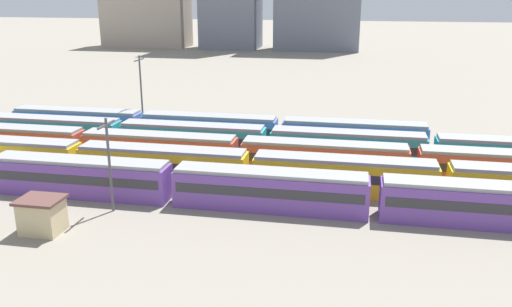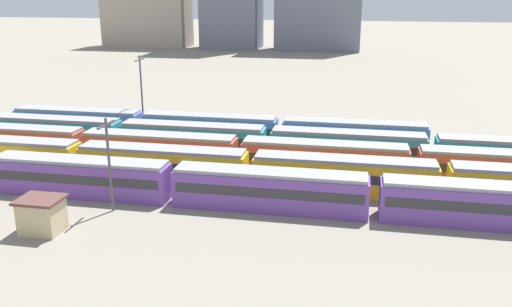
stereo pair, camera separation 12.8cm
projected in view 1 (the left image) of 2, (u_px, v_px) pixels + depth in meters
The scene contains 10 objects.
ground_plane at pixel (109, 162), 63.31m from camera, with size 600.00×600.00×0.00m, color gray.
train_track_0 at pixel (487, 204), 45.83m from camera, with size 93.60×3.06×3.75m.
train_track_1 at pixel (344, 175), 52.91m from camera, with size 93.60×3.06×3.75m.
train_track_2 at pixel (239, 154), 59.90m from camera, with size 74.70×3.06×3.75m.
train_track_3 at pixel (347, 146), 62.66m from camera, with size 93.60×3.06×3.75m.
train_track_4 at pixel (209, 128), 70.80m from camera, with size 55.80×3.06×3.75m.
catenary_pole_1 at pixel (141, 91), 74.38m from camera, with size 0.24×3.20×10.91m.
catenary_pole_2 at pixel (109, 160), 47.83m from camera, with size 0.24×3.20×8.80m.
signal_hut at pixel (42, 215), 44.55m from camera, with size 3.60×3.00×3.04m.
distant_building_0 at pixel (146, 7), 185.91m from camera, with size 29.37×13.23×26.77m, color #A89989.
Camera 1 is at (28.48, -45.46, 19.62)m, focal length 37.48 mm.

